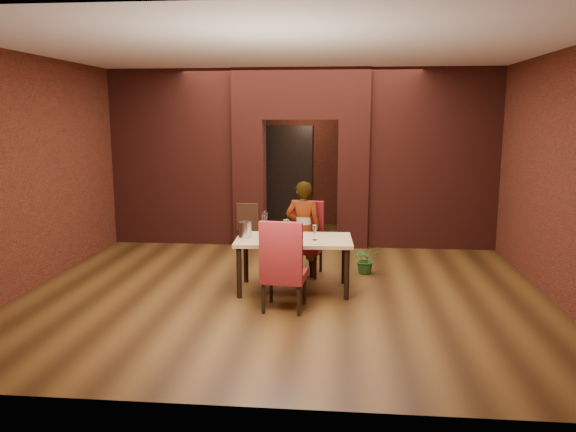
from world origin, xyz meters
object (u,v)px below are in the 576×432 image
object	(u,v)px
wine_glass_c	(315,233)
chair_near	(284,264)
chair_far	(305,239)
water_bottle	(265,223)
dining_table	(294,264)
wine_glass_b	(290,229)
person_seated	(303,229)
wine_glass_a	(286,228)
potted_plant	(366,259)
wine_bucket	(245,230)

from	to	relation	value
wine_glass_c	chair_near	bearing A→B (deg)	-116.86
chair_far	water_bottle	world-z (taller)	chair_far
dining_table	water_bottle	world-z (taller)	water_bottle
chair_far	chair_near	size ratio (longest dim) A/B	0.96
chair_far	wine_glass_b	xyz separation A→B (m)	(-0.16, -0.68, 0.28)
person_seated	wine_glass_a	size ratio (longest dim) A/B	6.47
wine_glass_a	wine_glass_c	distance (m)	0.48
wine_glass_c	potted_plant	world-z (taller)	wine_glass_c
wine_glass_b	water_bottle	xyz separation A→B (m)	(-0.36, 0.09, 0.07)
person_seated	wine_glass_b	size ratio (longest dim) A/B	7.04
wine_glass_c	dining_table	bearing A→B (deg)	163.20
person_seated	wine_glass_b	distance (m)	0.62
wine_glass_b	wine_glass_c	xyz separation A→B (m)	(0.36, -0.20, -0.00)
dining_table	chair_near	distance (m)	0.79
chair_near	wine_bucket	bearing A→B (deg)	-44.90
water_bottle	potted_plant	world-z (taller)	water_bottle
wine_glass_a	wine_glass_c	size ratio (longest dim) A/B	1.09
wine_glass_b	wine_glass_c	world-z (taller)	same
chair_far	chair_near	bearing A→B (deg)	-86.42
chair_near	wine_glass_a	bearing A→B (deg)	-80.51
water_bottle	wine_glass_b	bearing A→B (deg)	-14.37
chair_near	wine_glass_c	world-z (taller)	chair_near
chair_near	wine_glass_a	world-z (taller)	chair_near
dining_table	person_seated	size ratio (longest dim) A/B	1.09
potted_plant	chair_near	bearing A→B (deg)	-122.07
chair_far	person_seated	distance (m)	0.19
chair_far	wine_glass_c	xyz separation A→B (m)	(0.19, -0.88, 0.28)
water_bottle	chair_far	bearing A→B (deg)	48.37
person_seated	wine_bucket	distance (m)	1.05
chair_near	wine_glass_b	size ratio (longest dim) A/B	5.61
chair_far	potted_plant	distance (m)	1.00
dining_table	wine_glass_c	size ratio (longest dim) A/B	7.72
chair_near	wine_glass_a	xyz separation A→B (m)	(-0.07, 0.93, 0.27)
wine_glass_c	potted_plant	distance (m)	1.41
person_seated	wine_glass_a	world-z (taller)	person_seated
person_seated	wine_glass_c	distance (m)	0.83
person_seated	potted_plant	distance (m)	1.09
wine_glass_a	water_bottle	distance (m)	0.31
chair_far	water_bottle	xyz separation A→B (m)	(-0.52, -0.59, 0.35)
person_seated	wine_glass_b	world-z (taller)	person_seated
dining_table	potted_plant	size ratio (longest dim) A/B	3.62
person_seated	water_bottle	size ratio (longest dim) A/B	4.23
wine_glass_a	water_bottle	bearing A→B (deg)	174.07
wine_glass_c	potted_plant	bearing A→B (deg)	54.86
wine_glass_a	dining_table	bearing A→B (deg)	-55.52
chair_far	person_seated	xyz separation A→B (m)	(-0.02, -0.08, 0.17)
chair_near	wine_glass_a	distance (m)	0.97
potted_plant	wine_glass_a	bearing A→B (deg)	-145.63
wine_glass_c	water_bottle	size ratio (longest dim) A/B	0.60
chair_near	person_seated	distance (m)	1.48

